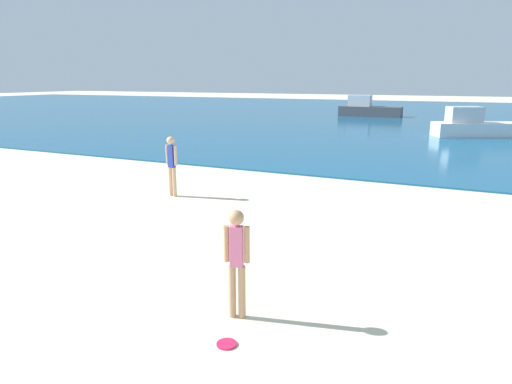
{
  "coord_description": "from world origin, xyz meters",
  "views": [
    {
      "loc": [
        4.48,
        -1.71,
        3.32
      ],
      "look_at": [
        0.52,
        6.82,
        0.98
      ],
      "focal_mm": 31.94,
      "sensor_mm": 36.0,
      "label": 1
    }
  ],
  "objects_px": {
    "person_standing": "(237,258)",
    "boat_near": "(475,126)",
    "boat_far": "(368,109)",
    "person_distant": "(172,163)",
    "frisbee": "(227,344)"
  },
  "relations": [
    {
      "from": "person_standing",
      "to": "frisbee",
      "type": "xyz_separation_m",
      "value": [
        0.2,
        -0.7,
        -0.89
      ]
    },
    {
      "from": "person_distant",
      "to": "boat_near",
      "type": "bearing_deg",
      "value": 75.44
    },
    {
      "from": "boat_near",
      "to": "boat_far",
      "type": "bearing_deg",
      "value": 100.91
    },
    {
      "from": "boat_near",
      "to": "boat_far",
      "type": "relative_size",
      "value": 0.96
    },
    {
      "from": "person_standing",
      "to": "frisbee",
      "type": "relative_size",
      "value": 6.11
    },
    {
      "from": "boat_near",
      "to": "boat_far",
      "type": "xyz_separation_m",
      "value": [
        -8.76,
        12.53,
        0.05
      ]
    },
    {
      "from": "person_distant",
      "to": "boat_near",
      "type": "xyz_separation_m",
      "value": [
        8.01,
        18.9,
        -0.33
      ]
    },
    {
      "from": "person_standing",
      "to": "boat_near",
      "type": "bearing_deg",
      "value": 66.41
    },
    {
      "from": "person_standing",
      "to": "boat_near",
      "type": "height_order",
      "value": "boat_near"
    },
    {
      "from": "person_distant",
      "to": "frisbee",
      "type": "bearing_deg",
      "value": -41.76
    },
    {
      "from": "frisbee",
      "to": "boat_far",
      "type": "bearing_deg",
      "value": 98.85
    },
    {
      "from": "person_distant",
      "to": "boat_near",
      "type": "relative_size",
      "value": 0.33
    },
    {
      "from": "boat_far",
      "to": "frisbee",
      "type": "bearing_deg",
      "value": -81.53
    },
    {
      "from": "frisbee",
      "to": "person_distant",
      "type": "relative_size",
      "value": 0.15
    },
    {
      "from": "boat_far",
      "to": "person_standing",
      "type": "bearing_deg",
      "value": -81.67
    }
  ]
}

